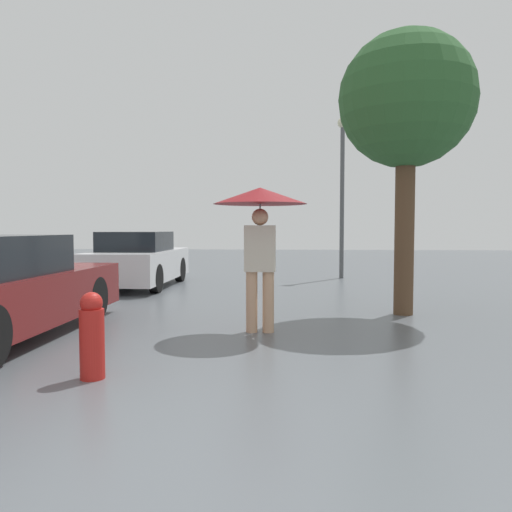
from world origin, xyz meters
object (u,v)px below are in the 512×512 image
at_px(tree, 406,103).
at_px(fire_hydrant, 92,336).
at_px(pedestrian, 260,213).
at_px(street_lamp, 342,179).
at_px(parked_car_farthest, 138,261).

height_order(tree, fire_hydrant, tree).
height_order(pedestrian, street_lamp, street_lamp).
bearing_deg(tree, parked_car_farthest, 147.01).
bearing_deg(street_lamp, fire_hydrant, -108.85).
relative_size(pedestrian, street_lamp, 0.43).
relative_size(parked_car_farthest, tree, 0.85).
bearing_deg(tree, pedestrian, -145.48).
bearing_deg(tree, street_lamp, 93.76).
bearing_deg(pedestrian, tree, 34.52).
bearing_deg(parked_car_farthest, fire_hydrant, -76.13).
bearing_deg(fire_hydrant, street_lamp, 71.15).
relative_size(parked_car_farthest, street_lamp, 0.86).
bearing_deg(parked_car_farthest, tree, -32.99).
relative_size(parked_car_farthest, fire_hydrant, 4.74).
distance_m(parked_car_farthest, street_lamp, 5.95).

